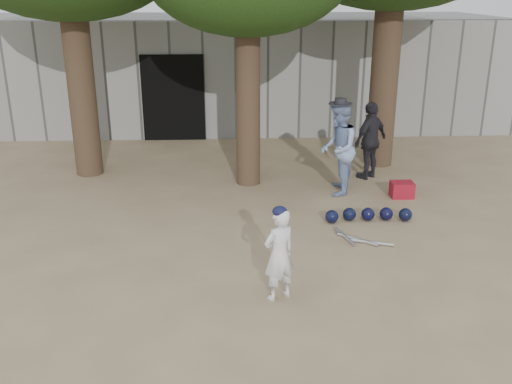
{
  "coord_description": "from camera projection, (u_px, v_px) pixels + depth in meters",
  "views": [
    {
      "loc": [
        0.22,
        -6.89,
        3.81
      ],
      "look_at": [
        0.6,
        1.0,
        0.95
      ],
      "focal_mm": 40.0,
      "sensor_mm": 36.0,
      "label": 1
    }
  ],
  "objects": [
    {
      "name": "boy_player",
      "position": [
        279.0,
        255.0,
        7.19
      ],
      "size": [
        0.54,
        0.48,
        1.23
      ],
      "primitive_type": "imported",
      "rotation": [
        0.0,
        0.0,
        3.67
      ],
      "color": "silver",
      "rests_on": "ground"
    },
    {
      "name": "spectator_dark",
      "position": [
        370.0,
        140.0,
        11.78
      ],
      "size": [
        0.98,
        0.9,
        1.61
      ],
      "primitive_type": "imported",
      "rotation": [
        0.0,
        0.0,
        3.83
      ],
      "color": "black",
      "rests_on": "ground"
    },
    {
      "name": "back_building",
      "position": [
        221.0,
        69.0,
        16.96
      ],
      "size": [
        16.0,
        5.24,
        3.0
      ],
      "color": "gray",
      "rests_on": "ground"
    },
    {
      "name": "bat_pile",
      "position": [
        358.0,
        239.0,
        9.03
      ],
      "size": [
        0.83,
        0.74,
        0.06
      ],
      "color": "#B0AEB5",
      "rests_on": "ground"
    },
    {
      "name": "ground",
      "position": [
        216.0,
        283.0,
        7.76
      ],
      "size": [
        70.0,
        70.0,
        0.0
      ],
      "primitive_type": "plane",
      "color": "#937C5E",
      "rests_on": "ground"
    },
    {
      "name": "red_bag",
      "position": [
        402.0,
        190.0,
        10.88
      ],
      "size": [
        0.42,
        0.33,
        0.3
      ],
      "primitive_type": "cube",
      "rotation": [
        0.0,
        0.0,
        -0.01
      ],
      "color": "maroon",
      "rests_on": "ground"
    },
    {
      "name": "helmet_row",
      "position": [
        368.0,
        215.0,
        9.78
      ],
      "size": [
        1.51,
        0.32,
        0.23
      ],
      "color": "black",
      "rests_on": "ground"
    },
    {
      "name": "spectator_blue",
      "position": [
        338.0,
        149.0,
        10.84
      ],
      "size": [
        0.85,
        0.99,
        1.79
      ],
      "primitive_type": "imported",
      "rotation": [
        0.0,
        0.0,
        4.5
      ],
      "color": "#8298C9",
      "rests_on": "ground"
    }
  ]
}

